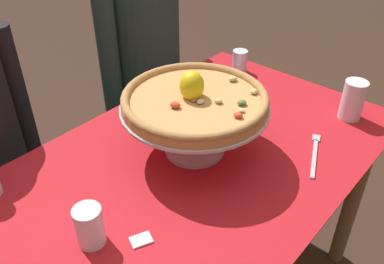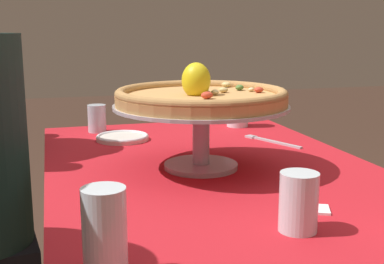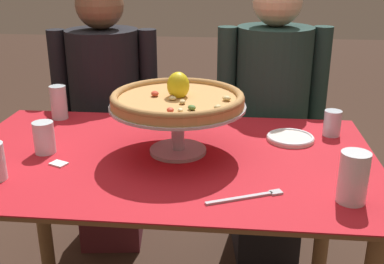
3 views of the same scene
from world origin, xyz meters
name	(u,v)px [view 1 (image 1 of 3)]	position (x,y,z in m)	size (l,w,h in m)	color
dining_table	(194,188)	(0.00, 0.00, 0.63)	(1.34, 0.81, 0.74)	olive
pizza_stand	(195,118)	(0.04, 0.03, 0.86)	(0.43, 0.43, 0.16)	#B7B7C1
pizza	(195,99)	(0.04, 0.03, 0.92)	(0.42, 0.42, 0.10)	tan
water_glass_back_right	(240,63)	(0.56, 0.24, 0.78)	(0.06, 0.06, 0.09)	silver
water_glass_front_right	(352,102)	(0.52, -0.25, 0.80)	(0.07, 0.07, 0.14)	white
water_glass_side_left	(90,228)	(-0.38, -0.02, 0.78)	(0.07, 0.07, 0.10)	silver
side_plate	(230,88)	(0.41, 0.17, 0.75)	(0.16, 0.16, 0.02)	silver
dinner_fork	(315,153)	(0.26, -0.26, 0.74)	(0.20, 0.10, 0.01)	#B7B7C1
sugar_packet	(141,240)	(-0.31, -0.10, 0.74)	(0.05, 0.04, 0.01)	white
diner_right	(145,88)	(0.37, 0.61, 0.60)	(0.47, 0.35, 1.26)	black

